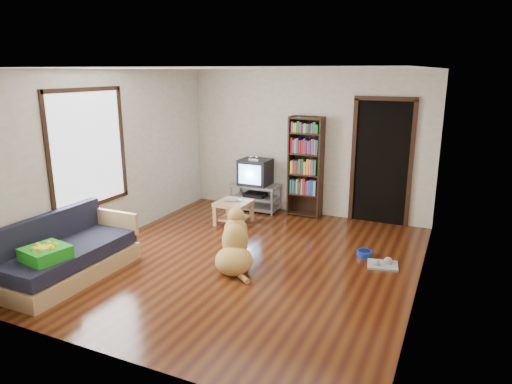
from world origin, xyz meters
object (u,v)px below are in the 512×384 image
at_px(laptop, 233,201).
at_px(coffee_table, 234,208).
at_px(dog_bowl, 364,253).
at_px(grey_rag, 383,265).
at_px(tv_stand, 255,196).
at_px(crt_tv, 256,172).
at_px(green_cushion, 46,253).
at_px(dog, 235,247).
at_px(bookshelf, 306,161).
at_px(sofa, 68,257).

height_order(laptop, coffee_table, laptop).
relative_size(dog_bowl, grey_rag, 0.55).
relative_size(tv_stand, crt_tv, 1.55).
xyz_separation_m(laptop, tv_stand, (0.00, 0.92, -0.14)).
xyz_separation_m(green_cushion, dog, (1.70, 1.56, -0.20)).
bearing_deg(grey_rag, coffee_table, 164.34).
relative_size(grey_rag, bookshelf, 0.22).
distance_m(coffee_table, dog, 1.82).
xyz_separation_m(tv_stand, bookshelf, (0.95, 0.09, 0.73)).
xyz_separation_m(tv_stand, crt_tv, (0.00, 0.02, 0.47)).
bearing_deg(dog, coffee_table, 117.87).
height_order(dog_bowl, grey_rag, dog_bowl).
distance_m(laptop, coffee_table, 0.14).
distance_m(green_cushion, sofa, 0.50).
xyz_separation_m(crt_tv, dog, (0.85, -2.52, -0.45)).
bearing_deg(tv_stand, laptop, -90.25).
height_order(green_cushion, dog, dog).
relative_size(laptop, sofa, 0.16).
height_order(grey_rag, dog, dog).
bearing_deg(tv_stand, bookshelf, 5.63).
bearing_deg(green_cushion, crt_tv, 88.48).
bearing_deg(green_cushion, dog, 52.80).
bearing_deg(crt_tv, dog_bowl, -30.81).
distance_m(dog_bowl, tv_stand, 2.74).
xyz_separation_m(dog_bowl, bookshelf, (-1.41, 1.48, 0.96)).
xyz_separation_m(green_cushion, dog_bowl, (3.21, 2.67, -0.46)).
distance_m(laptop, sofa, 2.89).
bearing_deg(bookshelf, dog_bowl, -46.39).
bearing_deg(laptop, sofa, -138.60).
bearing_deg(green_cushion, dog_bowl, 50.05).
bearing_deg(dog, bookshelf, 87.73).
distance_m(laptop, dog_bowl, 2.44).
height_order(dog_bowl, coffee_table, coffee_table).
relative_size(coffee_table, dog, 0.62).
relative_size(dog_bowl, coffee_table, 0.40).
relative_size(grey_rag, crt_tv, 0.69).
bearing_deg(crt_tv, green_cushion, -101.78).
bearing_deg(dog, tv_stand, 108.74).
distance_m(green_cushion, grey_rag, 4.29).
bearing_deg(coffee_table, dog, -62.13).
bearing_deg(coffee_table, green_cushion, -104.95).
bearing_deg(dog_bowl, crt_tv, 149.19).
distance_m(dog_bowl, sofa, 4.02).
relative_size(laptop, crt_tv, 0.51).
height_order(green_cushion, dog_bowl, green_cushion).
height_order(crt_tv, sofa, crt_tv).
xyz_separation_m(dog_bowl, coffee_table, (-2.36, 0.50, 0.24)).
bearing_deg(crt_tv, coffee_table, -90.25).
xyz_separation_m(dog_bowl, sofa, (-3.33, -2.25, 0.22)).
bearing_deg(sofa, crt_tv, 75.07).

